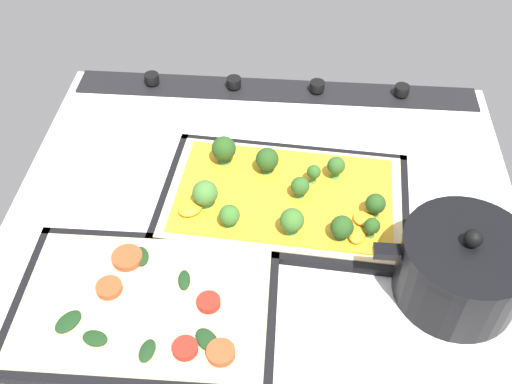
{
  "coord_description": "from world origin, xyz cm",
  "views": [
    {
      "loc": [
        -3.78,
        62.27,
        69.55
      ],
      "look_at": [
        1.12,
        0.31,
        5.66
      ],
      "focal_mm": 41.99,
      "sensor_mm": 36.0,
      "label": 1
    }
  ],
  "objects_px": {
    "baking_tray_back": "(145,306)",
    "veggie_pizza_back": "(146,304)",
    "broccoli_pizza": "(282,195)",
    "cooking_pot": "(461,268)",
    "baking_tray_front": "(284,200)"
  },
  "relations": [
    {
      "from": "baking_tray_back",
      "to": "cooking_pot",
      "type": "xyz_separation_m",
      "value": [
        -0.42,
        -0.06,
        0.05
      ]
    },
    {
      "from": "broccoli_pizza",
      "to": "baking_tray_back",
      "type": "bearing_deg",
      "value": 49.85
    },
    {
      "from": "broccoli_pizza",
      "to": "veggie_pizza_back",
      "type": "xyz_separation_m",
      "value": [
        0.17,
        0.21,
        -0.01
      ]
    },
    {
      "from": "broccoli_pizza",
      "to": "cooking_pot",
      "type": "height_order",
      "value": "cooking_pot"
    },
    {
      "from": "baking_tray_front",
      "to": "veggie_pizza_back",
      "type": "distance_m",
      "value": 0.28
    },
    {
      "from": "broccoli_pizza",
      "to": "baking_tray_front",
      "type": "bearing_deg",
      "value": -122.98
    },
    {
      "from": "baking_tray_back",
      "to": "veggie_pizza_back",
      "type": "height_order",
      "value": "veggie_pizza_back"
    },
    {
      "from": "baking_tray_back",
      "to": "baking_tray_front",
      "type": "bearing_deg",
      "value": -130.0
    },
    {
      "from": "veggie_pizza_back",
      "to": "cooking_pot",
      "type": "relative_size",
      "value": 1.4
    },
    {
      "from": "baking_tray_front",
      "to": "broccoli_pizza",
      "type": "bearing_deg",
      "value": 57.02
    },
    {
      "from": "baking_tray_front",
      "to": "baking_tray_back",
      "type": "height_order",
      "value": "same"
    },
    {
      "from": "baking_tray_front",
      "to": "baking_tray_back",
      "type": "xyz_separation_m",
      "value": [
        0.18,
        0.21,
        0.0
      ]
    },
    {
      "from": "cooking_pot",
      "to": "broccoli_pizza",
      "type": "bearing_deg",
      "value": -30.99
    },
    {
      "from": "baking_tray_back",
      "to": "cooking_pot",
      "type": "distance_m",
      "value": 0.43
    },
    {
      "from": "broccoli_pizza",
      "to": "baking_tray_back",
      "type": "height_order",
      "value": "broccoli_pizza"
    }
  ]
}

